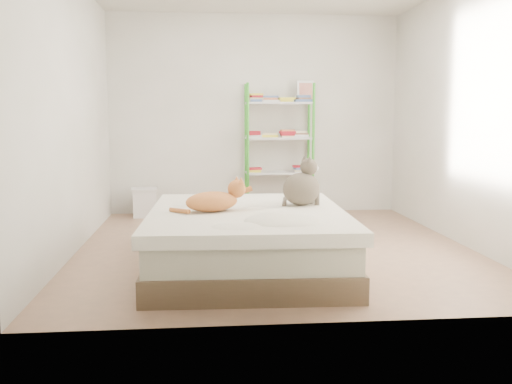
{
  "coord_description": "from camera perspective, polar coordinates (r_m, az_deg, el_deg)",
  "views": [
    {
      "loc": [
        -0.69,
        -5.47,
        1.28
      ],
      "look_at": [
        -0.23,
        -0.52,
        0.62
      ],
      "focal_mm": 40.0,
      "sensor_mm": 36.0,
      "label": 1
    }
  ],
  "objects": [
    {
      "name": "white_bin",
      "position": [
        7.44,
        -11.07,
        -1.01
      ],
      "size": [
        0.35,
        0.32,
        0.37
      ],
      "rotation": [
        0.0,
        0.0,
        0.1
      ],
      "color": "silver",
      "rests_on": "ground"
    },
    {
      "name": "cardboard_box",
      "position": [
        6.27,
        4.11,
        -2.49
      ],
      "size": [
        0.55,
        0.53,
        0.43
      ],
      "rotation": [
        0.0,
        0.0,
        -0.05
      ],
      "color": "#AD7743",
      "rests_on": "ground"
    },
    {
      "name": "room",
      "position": [
        5.52,
        1.85,
        7.76
      ],
      "size": [
        3.81,
        4.21,
        2.61
      ],
      "color": "#A17B5D",
      "rests_on": "ground"
    },
    {
      "name": "orange_cat",
      "position": [
        4.65,
        -4.45,
        -0.69
      ],
      "size": [
        0.58,
        0.44,
        0.21
      ],
      "primitive_type": null,
      "rotation": [
        0.0,
        0.0,
        0.34
      ],
      "color": "#C46B41",
      "rests_on": "bed"
    },
    {
      "name": "grey_cat",
      "position": [
        4.97,
        4.57,
        1.03
      ],
      "size": [
        0.45,
        0.41,
        0.42
      ],
      "primitive_type": null,
      "rotation": [
        0.0,
        0.0,
        1.91
      ],
      "color": "#6D624F",
      "rests_on": "bed"
    },
    {
      "name": "bed",
      "position": [
        4.78,
        -0.86,
        -4.83
      ],
      "size": [
        1.67,
        2.05,
        0.51
      ],
      "rotation": [
        0.0,
        0.0,
        -0.03
      ],
      "color": "brown",
      "rests_on": "ground"
    },
    {
      "name": "shelf_unit",
      "position": [
        7.43,
        2.37,
        4.4
      ],
      "size": [
        0.9,
        0.36,
        1.74
      ],
      "color": "green",
      "rests_on": "ground"
    }
  ]
}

